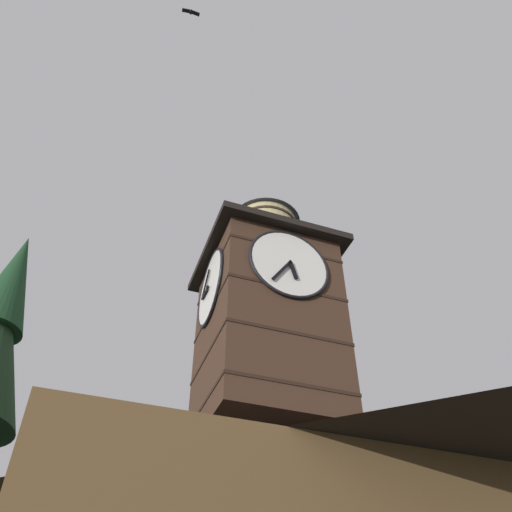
{
  "coord_description": "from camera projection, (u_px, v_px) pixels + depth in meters",
  "views": [
    {
      "loc": [
        6.08,
        12.14,
        2.01
      ],
      "look_at": [
        1.27,
        -1.26,
        14.75
      ],
      "focal_mm": 38.16,
      "sensor_mm": 36.0,
      "label": 1
    }
  ],
  "objects": [
    {
      "name": "flying_bird_high",
      "position": [
        191.0,
        12.0,
        21.2
      ],
      "size": [
        0.7,
        0.21,
        0.12
      ],
      "color": "black"
    },
    {
      "name": "clock_tower",
      "position": [
        267.0,
        318.0,
        17.09
      ],
      "size": [
        4.41,
        4.41,
        9.47
      ],
      "color": "#422B1E",
      "rests_on": "building_main"
    }
  ]
}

